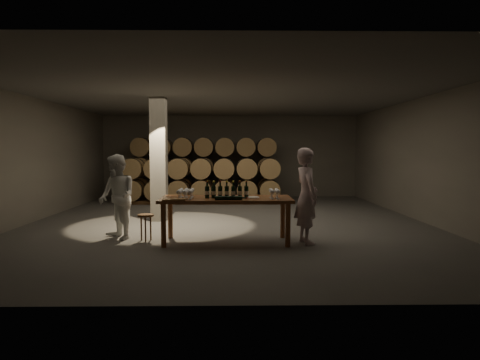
{
  "coord_description": "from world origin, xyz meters",
  "views": [
    {
      "loc": [
        0.15,
        -10.95,
        1.84
      ],
      "look_at": [
        0.31,
        -0.33,
        1.1
      ],
      "focal_mm": 32.0,
      "sensor_mm": 36.0,
      "label": 1
    }
  ],
  "objects_px": {
    "tasting_table": "(226,203)",
    "notebook_near": "(179,199)",
    "plate": "(252,197)",
    "person_woman": "(117,197)",
    "person_man": "(307,196)",
    "bottle_cluster": "(227,192)",
    "stool": "(146,219)"
  },
  "relations": [
    {
      "from": "stool",
      "to": "person_woman",
      "type": "relative_size",
      "value": 0.31
    },
    {
      "from": "tasting_table",
      "to": "notebook_near",
      "type": "relative_size",
      "value": 9.62
    },
    {
      "from": "notebook_near",
      "to": "stool",
      "type": "relative_size",
      "value": 0.5
    },
    {
      "from": "notebook_near",
      "to": "person_woman",
      "type": "relative_size",
      "value": 0.15
    },
    {
      "from": "stool",
      "to": "person_man",
      "type": "xyz_separation_m",
      "value": [
        3.23,
        -0.27,
        0.5
      ]
    },
    {
      "from": "stool",
      "to": "person_man",
      "type": "bearing_deg",
      "value": -4.82
    },
    {
      "from": "person_woman",
      "to": "stool",
      "type": "bearing_deg",
      "value": 35.13
    },
    {
      "from": "plate",
      "to": "person_man",
      "type": "height_order",
      "value": "person_man"
    },
    {
      "from": "tasting_table",
      "to": "stool",
      "type": "distance_m",
      "value": 1.69
    },
    {
      "from": "bottle_cluster",
      "to": "tasting_table",
      "type": "bearing_deg",
      "value": -135.84
    },
    {
      "from": "plate",
      "to": "person_woman",
      "type": "distance_m",
      "value": 2.8
    },
    {
      "from": "bottle_cluster",
      "to": "notebook_near",
      "type": "relative_size",
      "value": 3.2
    },
    {
      "from": "plate",
      "to": "person_man",
      "type": "distance_m",
      "value": 1.08
    },
    {
      "from": "stool",
      "to": "person_woman",
      "type": "xyz_separation_m",
      "value": [
        -0.62,
        0.17,
        0.44
      ]
    },
    {
      "from": "notebook_near",
      "to": "person_man",
      "type": "relative_size",
      "value": 0.14
    },
    {
      "from": "bottle_cluster",
      "to": "person_woman",
      "type": "relative_size",
      "value": 0.49
    },
    {
      "from": "tasting_table",
      "to": "person_woman",
      "type": "xyz_separation_m",
      "value": [
        -2.26,
        0.34,
        0.09
      ]
    },
    {
      "from": "stool",
      "to": "person_man",
      "type": "height_order",
      "value": "person_man"
    },
    {
      "from": "bottle_cluster",
      "to": "plate",
      "type": "height_order",
      "value": "bottle_cluster"
    },
    {
      "from": "plate",
      "to": "person_woman",
      "type": "height_order",
      "value": "person_woman"
    },
    {
      "from": "bottle_cluster",
      "to": "stool",
      "type": "bearing_deg",
      "value": 174.59
    },
    {
      "from": "bottle_cluster",
      "to": "person_woman",
      "type": "bearing_deg",
      "value": 171.78
    },
    {
      "from": "notebook_near",
      "to": "stool",
      "type": "distance_m",
      "value": 1.07
    },
    {
      "from": "plate",
      "to": "stool",
      "type": "distance_m",
      "value": 2.21
    },
    {
      "from": "notebook_near",
      "to": "person_woman",
      "type": "distance_m",
      "value": 1.57
    },
    {
      "from": "tasting_table",
      "to": "person_woman",
      "type": "distance_m",
      "value": 2.28
    },
    {
      "from": "tasting_table",
      "to": "bottle_cluster",
      "type": "relative_size",
      "value": 3.01
    },
    {
      "from": "tasting_table",
      "to": "plate",
      "type": "relative_size",
      "value": 9.14
    },
    {
      "from": "plate",
      "to": "person_man",
      "type": "bearing_deg",
      "value": -4.37
    },
    {
      "from": "person_man",
      "to": "bottle_cluster",
      "type": "bearing_deg",
      "value": 73.77
    },
    {
      "from": "tasting_table",
      "to": "plate",
      "type": "distance_m",
      "value": 0.53
    },
    {
      "from": "plate",
      "to": "notebook_near",
      "type": "xyz_separation_m",
      "value": [
        -1.4,
        -0.4,
        0.01
      ]
    }
  ]
}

